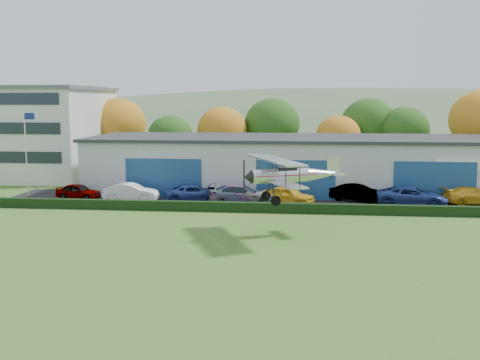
# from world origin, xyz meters

# --- Properties ---
(ground) EXTENTS (300.00, 300.00, 0.00)m
(ground) POSITION_xyz_m (0.00, 0.00, 0.00)
(ground) COLOR #4A6A21
(ground) RESTS_ON ground
(apron) EXTENTS (48.00, 9.00, 0.05)m
(apron) POSITION_xyz_m (3.00, 21.00, 0.03)
(apron) COLOR black
(apron) RESTS_ON ground
(hedge) EXTENTS (46.00, 0.60, 0.80)m
(hedge) POSITION_xyz_m (3.00, 16.20, 0.40)
(hedge) COLOR black
(hedge) RESTS_ON ground
(hangar) EXTENTS (40.60, 12.60, 5.30)m
(hangar) POSITION_xyz_m (5.00, 27.98, 2.66)
(hangar) COLOR #B2B7BC
(hangar) RESTS_ON ground
(office_block) EXTENTS (20.60, 15.60, 10.40)m
(office_block) POSITION_xyz_m (-28.00, 35.00, 5.21)
(office_block) COLOR silver
(office_block) RESTS_ON ground
(flagpole) EXTENTS (1.05, 0.10, 8.00)m
(flagpole) POSITION_xyz_m (-19.88, 22.00, 4.78)
(flagpole) COLOR silver
(flagpole) RESTS_ON ground
(tree_belt) EXTENTS (75.70, 13.22, 10.12)m
(tree_belt) POSITION_xyz_m (0.85, 40.62, 5.61)
(tree_belt) COLOR #3D2614
(tree_belt) RESTS_ON ground
(distant_hills) EXTENTS (430.00, 196.00, 56.00)m
(distant_hills) POSITION_xyz_m (-4.38, 140.00, -13.05)
(distant_hills) COLOR #4C6642
(distant_hills) RESTS_ON ground
(car_0) EXTENTS (4.28, 2.37, 1.38)m
(car_0) POSITION_xyz_m (-14.43, 20.34, 0.74)
(car_0) COLOR gray
(car_0) RESTS_ON apron
(car_1) EXTENTS (4.79, 1.75, 1.57)m
(car_1) POSITION_xyz_m (-9.40, 19.77, 0.83)
(car_1) COLOR silver
(car_1) RESTS_ON apron
(car_2) EXTENTS (5.73, 3.91, 1.46)m
(car_2) POSITION_xyz_m (-3.85, 20.38, 0.78)
(car_2) COLOR navy
(car_2) RESTS_ON apron
(car_3) EXTENTS (5.62, 2.29, 1.63)m
(car_3) POSITION_xyz_m (0.40, 19.60, 0.86)
(car_3) COLOR gray
(car_3) RESTS_ON apron
(car_4) EXTENTS (4.87, 3.40, 1.54)m
(car_4) POSITION_xyz_m (4.40, 19.71, 0.82)
(car_4) COLOR gold
(car_4) RESTS_ON apron
(car_5) EXTENTS (5.02, 3.43, 1.57)m
(car_5) POSITION_xyz_m (10.41, 21.69, 0.83)
(car_5) COLOR gray
(car_5) RESTS_ON apron
(car_6) EXTENTS (6.13, 3.44, 1.62)m
(car_6) POSITION_xyz_m (14.76, 20.06, 0.86)
(car_6) COLOR navy
(car_6) RESTS_ON apron
(car_7) EXTENTS (5.37, 2.89, 1.48)m
(car_7) POSITION_xyz_m (20.11, 21.33, 0.79)
(car_7) COLOR gold
(car_7) RESTS_ON apron
(biplane) EXTENTS (6.87, 7.57, 2.89)m
(biplane) POSITION_xyz_m (4.50, 8.79, 4.11)
(biplane) COLOR silver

